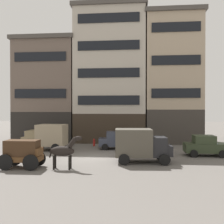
# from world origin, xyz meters

# --- Properties ---
(ground_plane) EXTENTS (120.00, 120.00, 0.00)m
(ground_plane) POSITION_xyz_m (0.00, 0.00, 0.00)
(ground_plane) COLOR #605B56
(building_far_left) EXTENTS (8.16, 7.21, 13.29)m
(building_far_left) POSITION_xyz_m (-7.84, 11.59, 6.68)
(building_far_left) COLOR black
(building_far_left) RESTS_ON ground_plane
(building_center_left) EXTENTS (9.26, 7.21, 17.08)m
(building_center_left) POSITION_xyz_m (0.52, 11.58, 8.58)
(building_center_left) COLOR #33281E
(building_center_left) RESTS_ON ground_plane
(building_center_right) EXTENTS (7.12, 7.21, 16.06)m
(building_center_right) POSITION_xyz_m (8.36, 11.59, 8.07)
(building_center_right) COLOR #38332D
(building_center_right) RESTS_ON ground_plane
(cargo_wagon) EXTENTS (2.93, 1.55, 1.98)m
(cargo_wagon) POSITION_xyz_m (-4.31, -3.83, 1.15)
(cargo_wagon) COLOR brown
(cargo_wagon) RESTS_ON ground_plane
(draft_horse) EXTENTS (2.35, 0.63, 2.30)m
(draft_horse) POSITION_xyz_m (-1.36, -3.82, 1.27)
(draft_horse) COLOR black
(draft_horse) RESTS_ON ground_plane
(delivery_truck_near) EXTENTS (4.42, 2.29, 2.62)m
(delivery_truck_near) POSITION_xyz_m (-5.28, 3.35, 1.42)
(delivery_truck_near) COLOR #7A6B4C
(delivery_truck_near) RESTS_ON ground_plane
(delivery_truck_far) EXTENTS (4.45, 2.36, 2.62)m
(delivery_truck_far) POSITION_xyz_m (4.06, -1.30, 1.42)
(delivery_truck_far) COLOR black
(delivery_truck_far) RESTS_ON ground_plane
(sedan_dark) EXTENTS (3.71, 1.87, 1.83)m
(sedan_dark) POSITION_xyz_m (9.85, 1.85, 0.91)
(sedan_dark) COLOR #2D3823
(sedan_dark) RESTS_ON ground_plane
(sedan_light) EXTENTS (3.82, 2.11, 1.83)m
(sedan_light) POSITION_xyz_m (1.70, 4.85, 0.91)
(sedan_light) COLOR #333847
(sedan_light) RESTS_ON ground_plane
(pedestrian_officer) EXTENTS (0.45, 0.45, 1.79)m
(pedestrian_officer) POSITION_xyz_m (-8.77, 6.09, 0.98)
(pedestrian_officer) COLOR black
(pedestrian_officer) RESTS_ON ground_plane
(fire_hydrant_curbside) EXTENTS (0.24, 0.24, 0.83)m
(fire_hydrant_curbside) POSITION_xyz_m (-0.93, 6.51, 0.43)
(fire_hydrant_curbside) COLOR maroon
(fire_hydrant_curbside) RESTS_ON ground_plane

